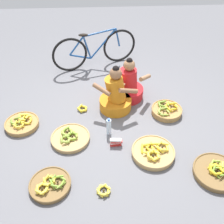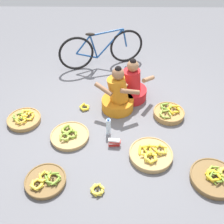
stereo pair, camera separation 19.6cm
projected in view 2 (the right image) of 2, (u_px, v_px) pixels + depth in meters
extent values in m
plane|color=slate|center=(112.00, 120.00, 4.11)|extent=(10.00, 10.00, 0.00)
cylinder|color=orange|center=(118.00, 104.00, 4.28)|extent=(0.52, 0.52, 0.18)
cylinder|color=orange|center=(118.00, 89.00, 4.09)|extent=(0.38, 0.33, 0.45)
sphere|color=#8C6042|center=(118.00, 74.00, 3.90)|extent=(0.19, 0.19, 0.19)
sphere|color=black|center=(118.00, 69.00, 3.85)|extent=(0.10, 0.10, 0.10)
cylinder|color=#8C6042|center=(103.00, 89.00, 3.96)|extent=(0.30, 0.22, 0.16)
cylinder|color=#8C6042|center=(130.00, 92.00, 3.91)|extent=(0.31, 0.15, 0.16)
cylinder|color=red|center=(131.00, 93.00, 4.50)|extent=(0.52, 0.52, 0.18)
cylinder|color=red|center=(132.00, 80.00, 4.32)|extent=(0.34, 0.31, 0.39)
sphere|color=#9E704C|center=(133.00, 66.00, 4.14)|extent=(0.19, 0.19, 0.19)
sphere|color=black|center=(133.00, 62.00, 4.09)|extent=(0.10, 0.10, 0.10)
cylinder|color=#9E704C|center=(119.00, 81.00, 4.16)|extent=(0.30, 0.22, 0.16)
cylinder|color=#9E704C|center=(148.00, 79.00, 4.21)|extent=(0.24, 0.29, 0.16)
torus|color=black|center=(76.00, 54.00, 5.02)|extent=(0.66, 0.25, 0.68)
torus|color=black|center=(126.00, 46.00, 5.25)|extent=(0.66, 0.25, 0.68)
cylinder|color=#1E4C8C|center=(110.00, 44.00, 5.10)|extent=(0.54, 0.20, 0.55)
cylinder|color=#1E4C8C|center=(94.00, 47.00, 5.04)|extent=(0.15, 0.08, 0.49)
cylinder|color=#1E4C8C|center=(107.00, 32.00, 4.93)|extent=(0.63, 0.23, 0.08)
cylinder|color=#1E4C8C|center=(87.00, 56.00, 5.12)|extent=(0.41, 0.16, 0.18)
cylinder|color=#1E4C8C|center=(83.00, 45.00, 4.95)|extent=(0.31, 0.13, 0.35)
cylinder|color=#1E4C8C|center=(125.00, 38.00, 5.12)|extent=(0.12, 0.06, 0.38)
ellipsoid|color=black|center=(90.00, 34.00, 4.85)|extent=(0.18, 0.08, 0.05)
cylinder|color=brown|center=(46.00, 181.00, 3.25)|extent=(0.50, 0.50, 0.05)
torus|color=brown|center=(45.00, 180.00, 3.23)|extent=(0.52, 0.52, 0.02)
ellipsoid|color=olive|center=(58.00, 179.00, 3.20)|extent=(0.06, 0.16, 0.09)
ellipsoid|color=olive|center=(57.00, 175.00, 3.26)|extent=(0.14, 0.12, 0.06)
ellipsoid|color=olive|center=(54.00, 174.00, 3.27)|extent=(0.16, 0.03, 0.07)
ellipsoid|color=olive|center=(48.00, 176.00, 3.24)|extent=(0.09, 0.16, 0.08)
ellipsoid|color=olive|center=(47.00, 180.00, 3.19)|extent=(0.10, 0.15, 0.08)
ellipsoid|color=olive|center=(51.00, 183.00, 3.16)|extent=(0.16, 0.04, 0.09)
ellipsoid|color=olive|center=(56.00, 182.00, 3.18)|extent=(0.13, 0.14, 0.06)
sphere|color=#382D19|center=(53.00, 178.00, 3.22)|extent=(0.03, 0.03, 0.03)
ellipsoid|color=yellow|center=(49.00, 176.00, 3.24)|extent=(0.06, 0.13, 0.07)
ellipsoid|color=yellow|center=(48.00, 174.00, 3.27)|extent=(0.12, 0.09, 0.05)
ellipsoid|color=yellow|center=(44.00, 173.00, 3.28)|extent=(0.13, 0.08, 0.05)
ellipsoid|color=yellow|center=(42.00, 174.00, 3.26)|extent=(0.10, 0.12, 0.07)
ellipsoid|color=yellow|center=(40.00, 178.00, 3.22)|extent=(0.08, 0.12, 0.08)
ellipsoid|color=yellow|center=(44.00, 180.00, 3.20)|extent=(0.12, 0.03, 0.06)
ellipsoid|color=yellow|center=(46.00, 180.00, 3.20)|extent=(0.12, 0.08, 0.08)
sphere|color=#382D19|center=(45.00, 177.00, 3.24)|extent=(0.03, 0.03, 0.03)
ellipsoid|color=yellow|center=(41.00, 185.00, 3.14)|extent=(0.06, 0.13, 0.08)
ellipsoid|color=yellow|center=(40.00, 181.00, 3.18)|extent=(0.13, 0.09, 0.08)
ellipsoid|color=yellow|center=(35.00, 182.00, 3.18)|extent=(0.12, 0.12, 0.06)
ellipsoid|color=yellow|center=(32.00, 185.00, 3.15)|extent=(0.05, 0.13, 0.06)
ellipsoid|color=yellow|center=(34.00, 188.00, 3.11)|extent=(0.13, 0.09, 0.08)
ellipsoid|color=yellow|center=(39.00, 187.00, 3.12)|extent=(0.12, 0.11, 0.06)
sphere|color=#382D19|center=(37.00, 184.00, 3.15)|extent=(0.03, 0.03, 0.03)
cylinder|color=#A87F47|center=(24.00, 120.00, 4.08)|extent=(0.50, 0.50, 0.07)
torus|color=#A87F47|center=(24.00, 118.00, 4.05)|extent=(0.52, 0.52, 0.02)
ellipsoid|color=yellow|center=(33.00, 116.00, 4.05)|extent=(0.04, 0.16, 0.07)
ellipsoid|color=yellow|center=(30.00, 113.00, 4.10)|extent=(0.16, 0.06, 0.09)
ellipsoid|color=yellow|center=(25.00, 115.00, 4.07)|extent=(0.09, 0.16, 0.06)
ellipsoid|color=yellow|center=(24.00, 118.00, 4.03)|extent=(0.11, 0.15, 0.06)
ellipsoid|color=yellow|center=(27.00, 119.00, 4.00)|extent=(0.16, 0.04, 0.06)
sphere|color=#382D19|center=(28.00, 116.00, 4.05)|extent=(0.03, 0.03, 0.03)
ellipsoid|color=yellow|center=(30.00, 113.00, 4.10)|extent=(0.05, 0.13, 0.08)
ellipsoid|color=yellow|center=(27.00, 111.00, 4.15)|extent=(0.13, 0.05, 0.06)
ellipsoid|color=yellow|center=(22.00, 113.00, 4.10)|extent=(0.04, 0.13, 0.09)
ellipsoid|color=yellow|center=(25.00, 115.00, 4.06)|extent=(0.13, 0.05, 0.07)
sphere|color=#382D19|center=(26.00, 113.00, 4.10)|extent=(0.04, 0.04, 0.04)
ellipsoid|color=olive|center=(22.00, 117.00, 4.04)|extent=(0.03, 0.14, 0.06)
ellipsoid|color=olive|center=(20.00, 114.00, 4.09)|extent=(0.14, 0.05, 0.08)
ellipsoid|color=olive|center=(14.00, 117.00, 4.03)|extent=(0.06, 0.15, 0.08)
ellipsoid|color=olive|center=(16.00, 119.00, 3.99)|extent=(0.14, 0.06, 0.08)
sphere|color=#382D19|center=(18.00, 117.00, 4.04)|extent=(0.03, 0.03, 0.03)
ellipsoid|color=yellow|center=(25.00, 120.00, 3.98)|extent=(0.03, 0.14, 0.08)
ellipsoid|color=yellow|center=(24.00, 118.00, 4.02)|extent=(0.12, 0.11, 0.09)
ellipsoid|color=yellow|center=(21.00, 117.00, 4.03)|extent=(0.14, 0.07, 0.08)
ellipsoid|color=yellow|center=(17.00, 119.00, 3.99)|extent=(0.06, 0.14, 0.08)
ellipsoid|color=yellow|center=(18.00, 122.00, 3.94)|extent=(0.13, 0.09, 0.08)
ellipsoid|color=yellow|center=(22.00, 122.00, 3.94)|extent=(0.13, 0.09, 0.08)
sphere|color=#382D19|center=(21.00, 120.00, 3.99)|extent=(0.03, 0.03, 0.03)
cylinder|color=tan|center=(151.00, 155.00, 3.55)|extent=(0.58, 0.58, 0.07)
torus|color=tan|center=(151.00, 153.00, 3.53)|extent=(0.59, 0.59, 0.02)
ellipsoid|color=yellow|center=(165.00, 150.00, 3.53)|extent=(0.06, 0.15, 0.06)
ellipsoid|color=yellow|center=(163.00, 146.00, 3.58)|extent=(0.15, 0.11, 0.07)
ellipsoid|color=yellow|center=(157.00, 147.00, 3.58)|extent=(0.14, 0.12, 0.07)
ellipsoid|color=yellow|center=(158.00, 152.00, 3.51)|extent=(0.13, 0.13, 0.07)
ellipsoid|color=yellow|center=(162.00, 153.00, 3.49)|extent=(0.15, 0.06, 0.09)
sphere|color=#382D19|center=(161.00, 150.00, 3.54)|extent=(0.03, 0.03, 0.03)
ellipsoid|color=yellow|center=(156.00, 150.00, 3.53)|extent=(0.04, 0.16, 0.09)
ellipsoid|color=yellow|center=(152.00, 146.00, 3.58)|extent=(0.16, 0.07, 0.08)
ellipsoid|color=yellow|center=(147.00, 148.00, 3.57)|extent=(0.13, 0.14, 0.06)
ellipsoid|color=yellow|center=(147.00, 152.00, 3.50)|extent=(0.12, 0.15, 0.08)
ellipsoid|color=yellow|center=(154.00, 154.00, 3.48)|extent=(0.15, 0.10, 0.08)
sphere|color=#382D19|center=(151.00, 150.00, 3.53)|extent=(0.03, 0.03, 0.03)
ellipsoid|color=yellow|center=(151.00, 150.00, 3.52)|extent=(0.04, 0.16, 0.10)
ellipsoid|color=yellow|center=(145.00, 147.00, 3.58)|extent=(0.16, 0.04, 0.08)
ellipsoid|color=yellow|center=(140.00, 150.00, 3.53)|extent=(0.05, 0.17, 0.09)
ellipsoid|color=yellow|center=(146.00, 155.00, 3.47)|extent=(0.17, 0.05, 0.08)
sphere|color=#382D19|center=(145.00, 151.00, 3.52)|extent=(0.03, 0.03, 0.03)
ellipsoid|color=yellow|center=(155.00, 158.00, 3.43)|extent=(0.05, 0.15, 0.08)
ellipsoid|color=yellow|center=(153.00, 154.00, 3.47)|extent=(0.14, 0.11, 0.08)
ellipsoid|color=yellow|center=(148.00, 154.00, 3.47)|extent=(0.15, 0.10, 0.09)
ellipsoid|color=yellow|center=(146.00, 158.00, 3.43)|extent=(0.05, 0.15, 0.07)
ellipsoid|color=yellow|center=(148.00, 161.00, 3.39)|extent=(0.14, 0.11, 0.09)
ellipsoid|color=yellow|center=(154.00, 161.00, 3.40)|extent=(0.14, 0.12, 0.07)
sphere|color=#382D19|center=(150.00, 158.00, 3.43)|extent=(0.04, 0.04, 0.04)
cylinder|color=tan|center=(70.00, 136.00, 3.82)|extent=(0.55, 0.55, 0.05)
torus|color=tan|center=(70.00, 135.00, 3.80)|extent=(0.57, 0.57, 0.02)
ellipsoid|color=#8CAD38|center=(76.00, 133.00, 3.79)|extent=(0.05, 0.13, 0.08)
ellipsoid|color=#8CAD38|center=(74.00, 132.00, 3.82)|extent=(0.13, 0.09, 0.07)
ellipsoid|color=#8CAD38|center=(71.00, 132.00, 3.82)|extent=(0.13, 0.09, 0.06)
ellipsoid|color=#8CAD38|center=(68.00, 133.00, 3.79)|extent=(0.06, 0.13, 0.06)
ellipsoid|color=#8CAD38|center=(70.00, 137.00, 3.74)|extent=(0.13, 0.08, 0.07)
ellipsoid|color=#8CAD38|center=(73.00, 137.00, 3.74)|extent=(0.13, 0.07, 0.06)
sphere|color=#382D19|center=(72.00, 134.00, 3.78)|extent=(0.03, 0.03, 0.03)
ellipsoid|color=#8CAD38|center=(71.00, 129.00, 3.84)|extent=(0.05, 0.14, 0.09)
ellipsoid|color=#8CAD38|center=(71.00, 128.00, 3.87)|extent=(0.12, 0.13, 0.07)
ellipsoid|color=#8CAD38|center=(66.00, 127.00, 3.88)|extent=(0.14, 0.09, 0.09)
ellipsoid|color=#8CAD38|center=(64.00, 128.00, 3.86)|extent=(0.11, 0.14, 0.08)
ellipsoid|color=#8CAD38|center=(63.00, 131.00, 3.82)|extent=(0.10, 0.14, 0.06)
ellipsoid|color=#8CAD38|center=(65.00, 133.00, 3.80)|extent=(0.14, 0.09, 0.07)
ellipsoid|color=#8CAD38|center=(70.00, 132.00, 3.80)|extent=(0.13, 0.12, 0.08)
sphere|color=#382D19|center=(67.00, 130.00, 3.84)|extent=(0.03, 0.03, 0.03)
ellipsoid|color=#9EB747|center=(68.00, 138.00, 3.72)|extent=(0.06, 0.13, 0.07)
ellipsoid|color=#9EB747|center=(65.00, 134.00, 3.77)|extent=(0.13, 0.04, 0.08)
ellipsoid|color=#9EB747|center=(61.00, 137.00, 3.73)|extent=(0.05, 0.13, 0.08)
ellipsoid|color=#9EB747|center=(65.00, 140.00, 3.69)|extent=(0.13, 0.06, 0.08)
sphere|color=#382D19|center=(65.00, 137.00, 3.73)|extent=(0.03, 0.03, 0.03)
cylinder|color=brown|center=(214.00, 178.00, 3.27)|extent=(0.58, 0.58, 0.06)
torus|color=brown|center=(214.00, 177.00, 3.25)|extent=(0.59, 0.59, 0.02)
ellipsoid|color=yellow|center=(222.00, 170.00, 3.29)|extent=(0.14, 0.11, 0.09)
ellipsoid|color=yellow|center=(221.00, 173.00, 3.26)|extent=(0.06, 0.15, 0.07)
ellipsoid|color=#8CAD38|center=(218.00, 171.00, 3.29)|extent=(0.03, 0.12, 0.06)
ellipsoid|color=#8CAD38|center=(214.00, 167.00, 3.32)|extent=(0.13, 0.07, 0.08)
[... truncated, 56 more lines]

